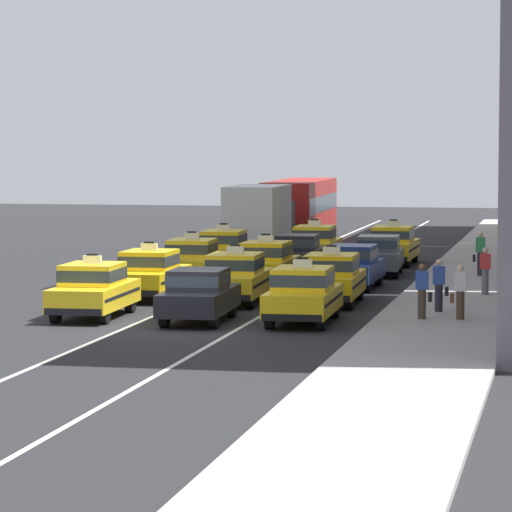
% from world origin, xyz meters
% --- Properties ---
extents(ground_plane, '(160.00, 160.00, 0.00)m').
position_xyz_m(ground_plane, '(0.00, 0.00, 0.00)').
color(ground_plane, '#232326').
extents(lane_stripe_left_center, '(0.14, 80.00, 0.01)m').
position_xyz_m(lane_stripe_left_center, '(-1.60, 20.00, 0.00)').
color(lane_stripe_left_center, silver).
rests_on(lane_stripe_left_center, ground).
extents(lane_stripe_center_right, '(0.14, 80.00, 0.01)m').
position_xyz_m(lane_stripe_center_right, '(1.60, 20.00, 0.00)').
color(lane_stripe_center_right, silver).
rests_on(lane_stripe_center_right, ground).
extents(sidewalk_curb, '(4.00, 90.00, 0.15)m').
position_xyz_m(sidewalk_curb, '(7.20, 15.00, 0.07)').
color(sidewalk_curb, '#9E9993').
rests_on(sidewalk_curb, ground).
extents(taxi_left_nearest, '(1.95, 4.61, 1.96)m').
position_xyz_m(taxi_left_nearest, '(-3.26, 2.52, 0.88)').
color(taxi_left_nearest, black).
rests_on(taxi_left_nearest, ground).
extents(taxi_left_second, '(1.85, 4.57, 1.96)m').
position_xyz_m(taxi_left_second, '(-3.04, 8.15, 0.88)').
color(taxi_left_second, black).
rests_on(taxi_left_second, ground).
extents(taxi_left_third, '(2.01, 4.64, 1.96)m').
position_xyz_m(taxi_left_third, '(-3.04, 14.05, 0.88)').
color(taxi_left_third, black).
rests_on(taxi_left_third, ground).
extents(taxi_left_fourth, '(1.97, 4.62, 1.96)m').
position_xyz_m(taxi_left_fourth, '(-3.10, 19.68, 0.88)').
color(taxi_left_fourth, black).
rests_on(taxi_left_fourth, ground).
extents(box_truck_left_fifth, '(2.38, 6.99, 3.27)m').
position_xyz_m(box_truck_left_fifth, '(-3.21, 27.79, 1.78)').
color(box_truck_left_fifth, black).
rests_on(box_truck_left_fifth, ground).
extents(bus_left_sixth, '(2.83, 11.27, 3.22)m').
position_xyz_m(bus_left_sixth, '(-3.20, 38.35, 1.82)').
color(bus_left_sixth, black).
rests_on(bus_left_sixth, ground).
extents(sedan_center_nearest, '(1.91, 4.36, 1.58)m').
position_xyz_m(sedan_center_nearest, '(0.12, 2.06, 0.85)').
color(sedan_center_nearest, black).
rests_on(sedan_center_nearest, ground).
extents(taxi_center_second, '(1.99, 4.63, 1.96)m').
position_xyz_m(taxi_center_second, '(0.08, 7.36, 0.88)').
color(taxi_center_second, black).
rests_on(taxi_center_second, ground).
extents(taxi_center_third, '(1.84, 4.57, 1.96)m').
position_xyz_m(taxi_center_third, '(-0.05, 13.19, 0.88)').
color(taxi_center_third, black).
rests_on(taxi_center_third, ground).
extents(sedan_center_fourth, '(1.97, 4.38, 1.58)m').
position_xyz_m(sedan_center_fourth, '(0.12, 18.76, 0.85)').
color(sedan_center_fourth, black).
rests_on(sedan_center_fourth, ground).
extents(taxi_center_fifth, '(1.92, 4.60, 1.96)m').
position_xyz_m(taxi_center_fifth, '(-0.00, 23.78, 0.88)').
color(taxi_center_fifth, black).
rests_on(taxi_center_fifth, ground).
extents(taxi_right_nearest, '(1.92, 4.60, 1.96)m').
position_xyz_m(taxi_right_nearest, '(3.19, 2.35, 0.88)').
color(taxi_right_nearest, black).
rests_on(taxi_right_nearest, ground).
extents(taxi_right_second, '(1.94, 4.61, 1.96)m').
position_xyz_m(taxi_right_second, '(3.21, 7.71, 0.88)').
color(taxi_right_second, black).
rests_on(taxi_right_second, ground).
extents(sedan_right_third, '(1.86, 4.34, 1.58)m').
position_xyz_m(sedan_right_third, '(3.14, 13.20, 0.85)').
color(sedan_right_third, black).
rests_on(sedan_right_third, ground).
extents(sedan_right_fourth, '(1.98, 4.38, 1.58)m').
position_xyz_m(sedan_right_fourth, '(3.38, 18.83, 0.85)').
color(sedan_right_fourth, black).
rests_on(sedan_right_fourth, ground).
extents(taxi_right_fifth, '(1.86, 4.58, 1.96)m').
position_xyz_m(taxi_right_fifth, '(3.37, 24.05, 0.88)').
color(taxi_right_fifth, black).
rests_on(taxi_right_fifth, ground).
extents(pedestrian_near_crosswalk, '(0.47, 0.24, 1.60)m').
position_xyz_m(pedestrian_near_crosswalk, '(7.71, 3.04, 0.95)').
color(pedestrian_near_crosswalk, '#473828').
rests_on(pedestrian_near_crosswalk, sidewalk_curb).
extents(pedestrian_mid_block, '(0.36, 0.24, 1.60)m').
position_xyz_m(pedestrian_mid_block, '(8.02, 10.47, 0.96)').
color(pedestrian_mid_block, slate).
rests_on(pedestrian_mid_block, sidewalk_curb).
extents(pedestrian_by_storefront, '(0.47, 0.24, 1.70)m').
position_xyz_m(pedestrian_by_storefront, '(7.43, 17.67, 1.00)').
color(pedestrian_by_storefront, '#23232D').
rests_on(pedestrian_by_storefront, sidewalk_curb).
extents(pedestrian_trailing, '(0.47, 0.24, 1.62)m').
position_xyz_m(pedestrian_trailing, '(6.62, 2.97, 0.96)').
color(pedestrian_trailing, '#473828').
rests_on(pedestrian_trailing, sidewalk_curb).
extents(pedestrian_far_corner, '(0.47, 0.24, 1.60)m').
position_xyz_m(pedestrian_far_corner, '(6.94, 4.98, 0.95)').
color(pedestrian_far_corner, '#23232D').
rests_on(pedestrian_far_corner, sidewalk_curb).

